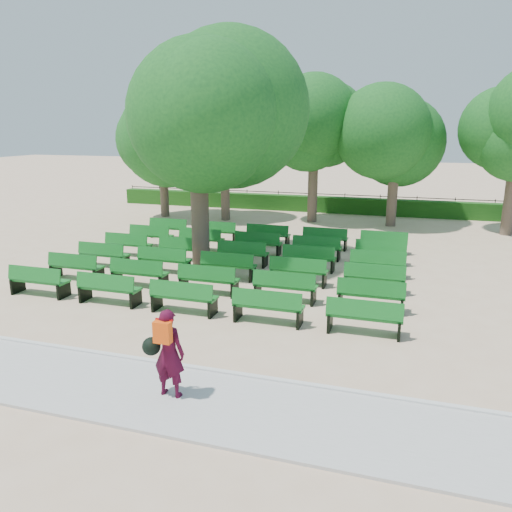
# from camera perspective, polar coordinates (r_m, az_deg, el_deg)

# --- Properties ---
(ground) EXTENTS (120.00, 120.00, 0.00)m
(ground) POSITION_cam_1_polar(r_m,az_deg,el_deg) (16.19, -0.26, -2.82)
(ground) COLOR #CEAA88
(paving) EXTENTS (30.00, 2.20, 0.06)m
(paving) POSITION_cam_1_polar(r_m,az_deg,el_deg) (9.93, -13.72, -14.83)
(paving) COLOR #B9B8B3
(paving) RESTS_ON ground
(curb) EXTENTS (30.00, 0.12, 0.10)m
(curb) POSITION_cam_1_polar(r_m,az_deg,el_deg) (10.80, -10.55, -12.01)
(curb) COLOR silver
(curb) RESTS_ON ground
(hedge) EXTENTS (26.00, 0.70, 0.90)m
(hedge) POSITION_cam_1_polar(r_m,az_deg,el_deg) (29.44, 8.05, 5.85)
(hedge) COLOR #1A4D13
(hedge) RESTS_ON ground
(fence) EXTENTS (26.00, 0.10, 1.02)m
(fence) POSITION_cam_1_polar(r_m,az_deg,el_deg) (29.90, 8.14, 5.11)
(fence) COLOR black
(fence) RESTS_ON ground
(tree_line) EXTENTS (21.80, 6.80, 7.04)m
(tree_line) POSITION_cam_1_polar(r_m,az_deg,el_deg) (25.63, 6.53, 3.59)
(tree_line) COLOR #185C1D
(tree_line) RESTS_ON ground
(bench_array) EXTENTS (1.83, 0.67, 1.13)m
(bench_array) POSITION_cam_1_polar(r_m,az_deg,el_deg) (17.22, -2.19, -1.43)
(bench_array) COLOR #136E21
(bench_array) RESTS_ON ground
(tree_among) EXTENTS (5.31, 5.31, 7.47)m
(tree_among) POSITION_cam_1_polar(r_m,az_deg,el_deg) (17.52, -6.72, 15.13)
(tree_among) COLOR brown
(tree_among) RESTS_ON ground
(person) EXTENTS (0.79, 0.48, 1.67)m
(person) POSITION_cam_1_polar(r_m,az_deg,el_deg) (9.25, -10.13, -10.70)
(person) COLOR #40091F
(person) RESTS_ON ground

